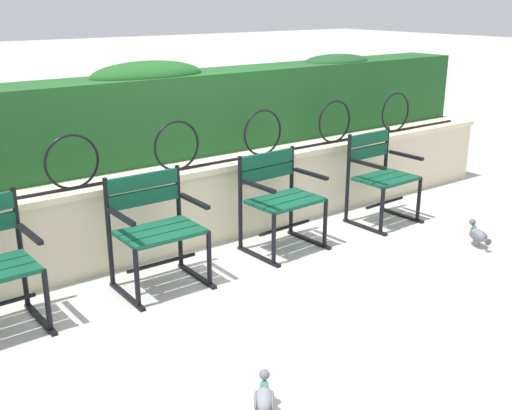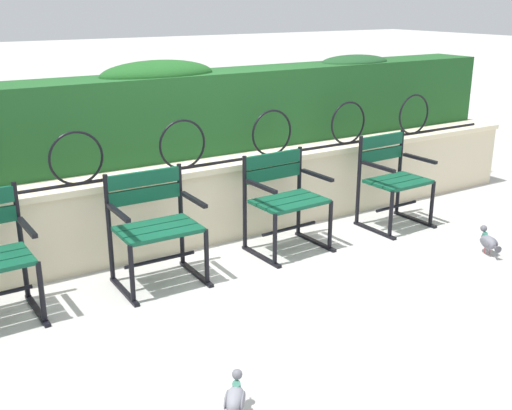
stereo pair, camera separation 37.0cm
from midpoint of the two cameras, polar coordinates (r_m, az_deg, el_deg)
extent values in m
plane|color=#B7B5AF|center=(4.84, -1.32, -6.60)|extent=(60.00, 60.00, 0.00)
cube|color=beige|center=(5.48, -7.17, -0.08)|extent=(7.25, 0.35, 0.64)
cube|color=beige|center=(5.38, -7.31, 3.43)|extent=(7.25, 0.41, 0.05)
cylinder|color=black|center=(5.30, -6.93, 3.65)|extent=(6.72, 0.02, 0.02)
torus|color=black|center=(4.82, -18.66, 3.74)|extent=(0.42, 0.02, 0.42)
torus|color=black|center=(5.15, -9.34, 5.35)|extent=(0.42, 0.02, 0.42)
torus|color=black|center=(5.59, -1.28, 6.63)|extent=(0.42, 0.02, 0.42)
torus|color=black|center=(6.14, 5.50, 7.61)|extent=(0.42, 0.02, 0.42)
torus|color=black|center=(6.75, 11.15, 8.33)|extent=(0.42, 0.02, 0.42)
cube|color=#1E5123|center=(5.68, -9.70, 8.11)|extent=(7.11, 0.53, 0.72)
ellipsoid|color=#1C501F|center=(5.53, -11.87, 11.52)|extent=(1.04, 0.48, 0.25)
ellipsoid|color=#1D4723|center=(6.77, 5.83, 13.00)|extent=(0.79, 0.48, 0.14)
cylinder|color=black|center=(4.56, -22.99, -3.81)|extent=(0.04, 0.04, 0.87)
cylinder|color=black|center=(4.26, -21.01, -8.30)|extent=(0.04, 0.04, 0.44)
cube|color=black|center=(4.51, -21.47, -9.75)|extent=(0.05, 0.52, 0.02)
cube|color=black|center=(4.27, -22.41, -2.51)|extent=(0.05, 0.40, 0.03)
cube|color=#0F4C33|center=(4.46, -10.32, -3.00)|extent=(0.58, 0.13, 0.03)
cube|color=#0F4C33|center=(4.57, -11.09, -2.49)|extent=(0.58, 0.13, 0.03)
cube|color=#0F4C33|center=(4.69, -11.81, -2.01)|extent=(0.58, 0.13, 0.03)
cube|color=#0F4C33|center=(4.68, -12.61, 2.14)|extent=(0.58, 0.03, 0.11)
cube|color=#0F4C33|center=(4.71, -12.50, 0.64)|extent=(0.58, 0.03, 0.11)
cylinder|color=black|center=(4.90, -9.22, -1.19)|extent=(0.04, 0.04, 0.84)
cylinder|color=black|center=(4.62, -6.62, -4.98)|extent=(0.04, 0.04, 0.44)
cube|color=black|center=(4.86, -7.66, -6.51)|extent=(0.04, 0.52, 0.02)
cube|color=black|center=(4.63, -7.97, 0.33)|extent=(0.04, 0.40, 0.03)
cylinder|color=black|center=(4.68, -15.56, -2.58)|extent=(0.04, 0.04, 0.84)
cylinder|color=black|center=(4.39, -13.28, -6.68)|extent=(0.04, 0.04, 0.44)
cube|color=black|center=(4.64, -14.04, -8.18)|extent=(0.04, 0.52, 0.02)
cube|color=black|center=(4.41, -14.64, -1.07)|extent=(0.04, 0.40, 0.03)
cylinder|color=black|center=(4.66, -10.90, -5.27)|extent=(0.56, 0.03, 0.03)
cube|color=#0F4C33|center=(5.09, 1.66, 0.01)|extent=(0.59, 0.15, 0.03)
cube|color=#0F4C33|center=(5.18, 0.66, 0.38)|extent=(0.59, 0.15, 0.03)
cube|color=#0F4C33|center=(5.28, -0.29, 0.73)|extent=(0.59, 0.15, 0.03)
cube|color=#0F4C33|center=(5.28, -1.01, 4.23)|extent=(0.58, 0.06, 0.11)
cube|color=#0F4C33|center=(5.31, -1.00, 2.95)|extent=(0.58, 0.06, 0.11)
cylinder|color=black|center=(5.55, 1.36, 1.27)|extent=(0.04, 0.04, 0.82)
cylinder|color=black|center=(5.31, 4.38, -1.75)|extent=(0.04, 0.04, 0.44)
cube|color=black|center=(5.51, 2.97, -3.26)|extent=(0.07, 0.52, 0.02)
cube|color=black|center=(5.32, 3.07, 2.84)|extent=(0.06, 0.40, 0.03)
cylinder|color=black|center=(5.20, -3.49, 0.07)|extent=(0.04, 0.04, 0.82)
cylinder|color=black|center=(4.95, -0.50, -3.23)|extent=(0.04, 0.04, 0.44)
cube|color=black|center=(5.16, -1.83, -4.78)|extent=(0.07, 0.52, 0.02)
cube|color=black|center=(4.96, -1.90, 1.70)|extent=(0.06, 0.40, 0.03)
cylinder|color=black|center=(5.26, 0.66, -2.12)|extent=(0.55, 0.06, 0.03)
cube|color=#0F4C33|center=(5.84, 11.14, 2.11)|extent=(0.54, 0.15, 0.03)
cube|color=#0F4C33|center=(5.93, 10.14, 2.41)|extent=(0.54, 0.15, 0.03)
cube|color=#0F4C33|center=(6.01, 9.17, 2.69)|extent=(0.54, 0.15, 0.03)
cube|color=#0F4C33|center=(6.00, 8.60, 6.04)|extent=(0.54, 0.05, 0.11)
cube|color=#0F4C33|center=(6.03, 8.54, 4.81)|extent=(0.54, 0.05, 0.11)
cylinder|color=black|center=(6.28, 10.13, 3.19)|extent=(0.04, 0.04, 0.85)
cylinder|color=black|center=(6.07, 13.05, 0.44)|extent=(0.04, 0.04, 0.44)
cube|color=black|center=(6.25, 11.56, -0.95)|extent=(0.06, 0.52, 0.02)
cube|color=black|center=(6.08, 11.92, 4.46)|extent=(0.05, 0.40, 0.03)
cylinder|color=black|center=(5.90, 6.66, 2.36)|extent=(0.04, 0.04, 0.85)
cylinder|color=black|center=(5.68, 9.65, -0.60)|extent=(0.04, 0.04, 0.44)
cube|color=black|center=(5.87, 8.17, -2.05)|extent=(0.06, 0.52, 0.02)
cube|color=black|center=(5.69, 8.44, 3.70)|extent=(0.05, 0.40, 0.03)
cylinder|color=black|center=(6.00, 10.01, 0.19)|extent=(0.51, 0.05, 0.03)
ellipsoid|color=slate|center=(5.63, 17.92, -2.69)|extent=(0.16, 0.21, 0.11)
cylinder|color=#2D6B56|center=(5.67, 17.59, -2.12)|extent=(0.06, 0.07, 0.06)
sphere|color=#55555D|center=(5.67, 17.52, -1.53)|extent=(0.06, 0.06, 0.06)
cone|color=black|center=(5.69, 17.34, -1.47)|extent=(0.02, 0.03, 0.01)
cone|color=#4A4A52|center=(5.54, 18.55, -3.14)|extent=(0.08, 0.10, 0.06)
ellipsoid|color=#5B5B63|center=(5.59, 17.61, -2.72)|extent=(0.07, 0.14, 0.07)
ellipsoid|color=#5B5B63|center=(5.64, 18.34, -2.63)|extent=(0.07, 0.14, 0.07)
cylinder|color=#C6515B|center=(5.65, 17.63, -3.43)|extent=(0.01, 0.01, 0.05)
cylinder|color=#C6515B|center=(5.66, 18.05, -3.46)|extent=(0.01, 0.01, 0.05)
ellipsoid|color=gray|center=(3.31, -2.60, -17.52)|extent=(0.20, 0.21, 0.11)
cylinder|color=#2D6B56|center=(3.34, -2.53, -16.36)|extent=(0.07, 0.08, 0.06)
sphere|color=slate|center=(3.33, -2.52, -15.36)|extent=(0.06, 0.06, 0.06)
cone|color=black|center=(3.36, -2.48, -15.12)|extent=(0.02, 0.03, 0.01)
ellipsoid|color=slate|center=(3.30, -3.39, -17.53)|extent=(0.10, 0.12, 0.07)
ellipsoid|color=slate|center=(3.29, -1.84, -17.57)|extent=(0.10, 0.12, 0.07)
camera|label=1|loc=(0.19, -92.24, -0.75)|focal=43.58mm
camera|label=2|loc=(0.19, 87.76, 0.75)|focal=43.58mm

